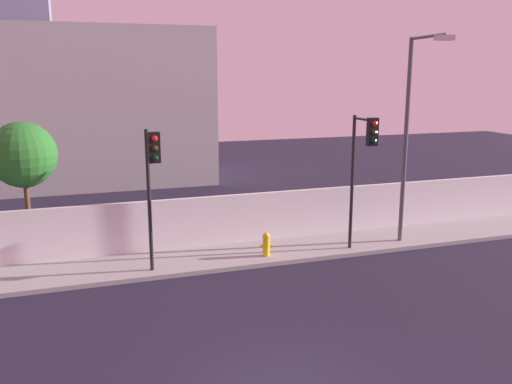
# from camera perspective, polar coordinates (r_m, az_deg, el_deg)

# --- Properties ---
(sidewalk) EXTENTS (36.00, 2.40, 0.15)m
(sidewalk) POSITION_cam_1_polar(r_m,az_deg,el_deg) (18.38, -6.49, -7.25)
(sidewalk) COLOR gray
(sidewalk) RESTS_ON ground
(perimeter_wall) EXTENTS (36.00, 0.18, 1.80)m
(perimeter_wall) POSITION_cam_1_polar(r_m,az_deg,el_deg) (19.29, -7.36, -3.28)
(perimeter_wall) COLOR silver
(perimeter_wall) RESTS_ON sidewalk
(traffic_light_left) EXTENTS (0.34, 1.48, 4.74)m
(traffic_light_left) POSITION_cam_1_polar(r_m,az_deg,el_deg) (18.23, 11.33, 3.89)
(traffic_light_left) COLOR black
(traffic_light_left) RESTS_ON sidewalk
(traffic_light_right) EXTENTS (0.36, 1.14, 4.48)m
(traffic_light_right) POSITION_cam_1_polar(r_m,az_deg,el_deg) (16.19, -11.07, 2.16)
(traffic_light_right) COLOR black
(traffic_light_right) RESTS_ON sidewalk
(street_lamp_curbside) EXTENTS (0.68, 2.39, 7.35)m
(street_lamp_curbside) POSITION_cam_1_polar(r_m,az_deg,el_deg) (19.73, 16.19, 6.92)
(street_lamp_curbside) COLOR #4C4C51
(street_lamp_curbside) RESTS_ON sidewalk
(fire_hydrant) EXTENTS (0.44, 0.26, 0.83)m
(fire_hydrant) POSITION_cam_1_polar(r_m,az_deg,el_deg) (18.34, 1.10, -5.50)
(fire_hydrant) COLOR gold
(fire_hydrant) RESTS_ON sidewalk
(roadside_tree_midleft) EXTENTS (2.21, 2.21, 4.73)m
(roadside_tree_midleft) POSITION_cam_1_polar(r_m,az_deg,el_deg) (19.44, -23.62, 3.62)
(roadside_tree_midleft) COLOR brown
(roadside_tree_midleft) RESTS_ON ground
(low_building_distant) EXTENTS (12.21, 6.00, 8.80)m
(low_building_distant) POSITION_cam_1_polar(r_m,az_deg,el_deg) (32.33, -16.11, 8.72)
(low_building_distant) COLOR #A6A6A6
(low_building_distant) RESTS_ON ground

